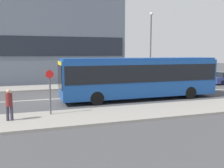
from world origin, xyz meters
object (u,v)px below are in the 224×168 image
Objects in this scene: pedestrian_near_stop at (9,103)px; street_lamp at (151,41)px; bus_stop_sign at (50,88)px; parked_car_0 at (187,80)px; city_bus at (140,76)px.

street_lamp reaches higher than pedestrian_near_stop.
bus_stop_sign is at bearing -138.12° from street_lamp.
parked_car_0 is 5.72m from street_lamp.
pedestrian_near_stop is 0.21× the size of street_lamp.
city_bus reaches higher than parked_car_0.
city_bus is 7.75m from bus_stop_sign.
street_lamp is (-3.60, 1.63, 4.14)m from parked_car_0.
city_bus reaches higher than bus_stop_sign.
parked_car_0 is 1.67× the size of bus_stop_sign.
bus_stop_sign is at bearing -158.10° from city_bus.
bus_stop_sign is 0.33× the size of street_lamp.
city_bus is 2.85× the size of parked_car_0.
city_bus is at bearing -146.16° from parked_car_0.
pedestrian_near_stop is 17.86m from street_lamp.
parked_car_0 is at bearing 31.75° from pedestrian_near_stop.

